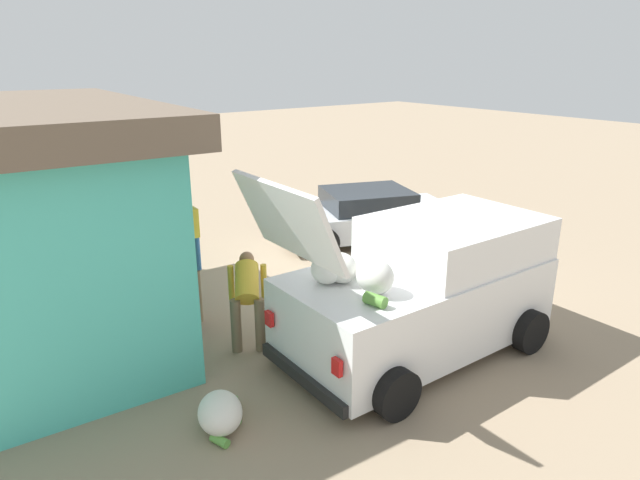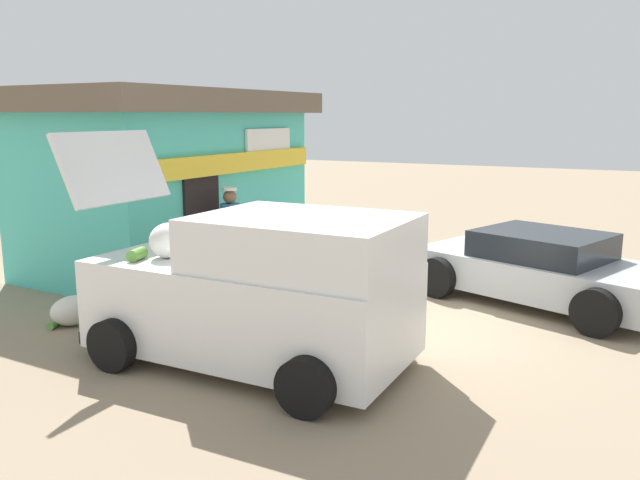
{
  "view_description": "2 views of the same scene",
  "coord_description": "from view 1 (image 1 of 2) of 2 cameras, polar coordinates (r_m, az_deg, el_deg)",
  "views": [
    {
      "loc": [
        -7.37,
        6.59,
        4.07
      ],
      "look_at": [
        -0.0,
        1.12,
        0.98
      ],
      "focal_mm": 31.02,
      "sensor_mm": 36.0,
      "label": 1
    },
    {
      "loc": [
        -8.85,
        -2.87,
        3.0
      ],
      "look_at": [
        -0.06,
        1.53,
        1.09
      ],
      "focal_mm": 36.2,
      "sensor_mm": 36.0,
      "label": 2
    }
  ],
  "objects": [
    {
      "name": "unloaded_banana_pile",
      "position": [
        6.69,
        -10.21,
        -17.13
      ],
      "size": [
        0.83,
        0.74,
        0.43
      ],
      "color": "silver",
      "rests_on": "ground_plane"
    },
    {
      "name": "storefront_bar",
      "position": [
        8.95,
        -28.44,
        1.5
      ],
      "size": [
        5.99,
        4.04,
        3.46
      ],
      "color": "#4CC6B7",
      "rests_on": "ground_plane"
    },
    {
      "name": "customer_bending",
      "position": [
        8.04,
        -7.51,
        -5.43
      ],
      "size": [
        0.75,
        0.7,
        1.32
      ],
      "color": "#726047",
      "rests_on": "ground_plane"
    },
    {
      "name": "ground_plane",
      "position": [
        10.69,
        4.85,
        -3.84
      ],
      "size": [
        60.0,
        60.0,
        0.0
      ],
      "primitive_type": "plane",
      "color": "gray"
    },
    {
      "name": "vendor_standing",
      "position": [
        8.88,
        -13.77,
        -2.06
      ],
      "size": [
        0.49,
        0.47,
        1.77
      ],
      "color": "#726047",
      "rests_on": "ground_plane"
    },
    {
      "name": "delivery_van",
      "position": [
        7.98,
        10.59,
        -4.87
      ],
      "size": [
        2.27,
        4.29,
        2.79
      ],
      "color": "white",
      "rests_on": "ground_plane"
    },
    {
      "name": "parked_sedan",
      "position": [
        12.74,
        4.85,
        2.56
      ],
      "size": [
        3.15,
        4.29,
        1.16
      ],
      "color": "#B2B7BC",
      "rests_on": "ground_plane"
    },
    {
      "name": "paint_bucket",
      "position": [
        12.52,
        -15.7,
        -0.17
      ],
      "size": [
        0.27,
        0.27,
        0.38
      ],
      "primitive_type": "cylinder",
      "color": "silver",
      "rests_on": "ground_plane"
    }
  ]
}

